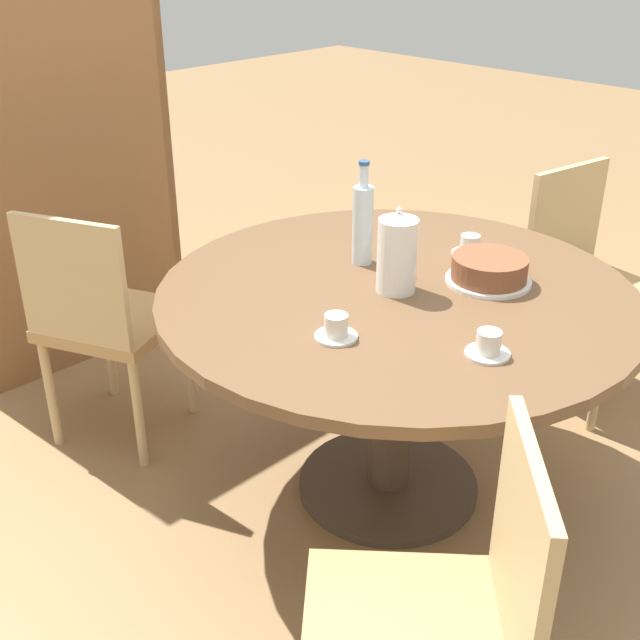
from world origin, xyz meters
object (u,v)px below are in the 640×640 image
chair_a (440,622)px  bookshelf (49,139)px  water_bottle (363,222)px  coffee_pot (398,253)px  cup_a (336,329)px  cake_main (489,270)px  cup_b (488,345)px  chair_b (587,278)px  chair_c (104,318)px  cup_c (470,247)px

chair_a → bookshelf: size_ratio=0.46×
chair_a → water_bottle: bearing=-172.2°
coffee_pot → cup_a: coffee_pot is taller
cake_main → cup_b: (-0.37, -0.25, -0.01)m
chair_a → chair_b: same height
cup_a → cup_b: size_ratio=1.00×
chair_c → cake_main: bearing=-170.6°
bookshelf → cup_c: (0.61, -1.59, -0.17)m
chair_b → cup_a: 1.38m
water_bottle → cup_a: bearing=-144.9°
chair_b → cup_c: (-0.64, 0.11, 0.28)m
cup_b → bookshelf: bearing=92.8°
chair_a → cup_b: size_ratio=7.75×
bookshelf → cake_main: (0.47, -1.76, -0.16)m
bookshelf → water_bottle: bookshelf is taller
water_bottle → chair_c: bearing=129.0°
cup_c → cup_a: bearing=-172.7°
chair_c → cup_c: 1.26m
coffee_pot → water_bottle: size_ratio=0.78×
chair_c → cup_b: (0.34, -1.31, 0.28)m
coffee_pot → chair_c: bearing=117.6°
cake_main → cup_c: bearing=50.7°
cup_c → bookshelf: bearing=110.9°
bookshelf → cup_c: size_ratio=16.79×
water_bottle → cup_c: bearing=-34.6°
water_bottle → chair_a: bearing=-129.9°
chair_c → coffee_pot: (0.47, -0.90, 0.37)m
chair_c → cup_a: size_ratio=7.75×
chair_a → cake_main: chair_a is taller
water_bottle → coffee_pot: bearing=-111.6°
chair_a → cake_main: size_ratio=3.47×
water_bottle → cup_c: water_bottle is taller
coffee_pot → water_bottle: (0.08, 0.21, 0.02)m
cake_main → cup_c: (0.14, 0.17, -0.01)m
coffee_pot → cup_a: 0.36m
coffee_pot → water_bottle: 0.23m
chair_b → cake_main: size_ratio=3.47×
chair_b → coffee_pot: (-1.02, 0.10, 0.37)m
chair_c → coffee_pot: coffee_pot is taller
chair_a → chair_b: 1.83m
chair_c → cake_main: chair_c is taller
cup_a → chair_c: bearing=97.8°
coffee_pot → cup_c: size_ratio=2.25×
chair_c → chair_b: bearing=-148.4°
cup_a → cup_b: 0.39m
cake_main → cup_a: (-0.58, 0.08, -0.01)m
chair_a → water_bottle: (0.79, 0.94, 0.38)m
bookshelf → cake_main: bookshelf is taller
chair_a → cup_c: chair_a is taller
chair_c → coffee_pot: size_ratio=3.45×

